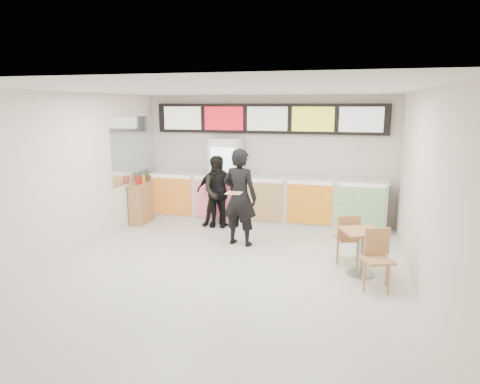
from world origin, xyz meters
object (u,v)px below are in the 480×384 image
(service_counter, at_px, (264,199))
(drinks_fridge, at_px, (226,180))
(cafe_table, at_px, (362,244))
(condiment_ledge, at_px, (142,203))
(customer_left, at_px, (219,192))
(customer_main, at_px, (240,197))
(customer_mid, at_px, (218,192))

(service_counter, bearing_deg, drinks_fridge, 179.01)
(cafe_table, height_order, condiment_ledge, condiment_ledge)
(customer_left, distance_m, cafe_table, 3.82)
(service_counter, distance_m, customer_main, 1.75)
(service_counter, relative_size, cafe_table, 3.49)
(customer_left, xyz_separation_m, condiment_ledge, (-1.87, -0.13, -0.34))
(service_counter, relative_size, condiment_ledge, 4.92)
(customer_left, distance_m, condiment_ledge, 1.91)
(service_counter, distance_m, customer_mid, 1.15)
(drinks_fridge, xyz_separation_m, customer_left, (-0.01, -0.56, -0.18))
(customer_main, bearing_deg, service_counter, -83.75)
(drinks_fridge, xyz_separation_m, customer_mid, (-0.04, -0.56, -0.18))
(customer_left, distance_m, customer_mid, 0.03)
(service_counter, bearing_deg, customer_mid, -150.76)
(service_counter, relative_size, customer_main, 2.85)
(condiment_ledge, bearing_deg, service_counter, 13.46)
(drinks_fridge, height_order, customer_mid, drinks_fridge)
(service_counter, xyz_separation_m, condiment_ledge, (-2.82, -0.67, -0.09))
(drinks_fridge, relative_size, customer_left, 1.22)
(customer_mid, distance_m, condiment_ledge, 1.88)
(customer_main, xyz_separation_m, customer_left, (-0.81, 1.15, -0.15))
(condiment_ledge, bearing_deg, customer_left, 4.05)
(drinks_fridge, bearing_deg, cafe_table, -41.03)
(customer_left, height_order, cafe_table, customer_left)
(customer_main, bearing_deg, customer_mid, -42.95)
(customer_main, xyz_separation_m, condiment_ledge, (-2.68, 1.02, -0.49))
(service_counter, distance_m, condiment_ledge, 2.90)
(service_counter, relative_size, customer_left, 3.39)
(service_counter, bearing_deg, customer_main, -94.84)
(service_counter, bearing_deg, condiment_ledge, -166.54)
(customer_left, xyz_separation_m, cafe_table, (3.14, -2.16, -0.29))
(customer_mid, relative_size, cafe_table, 1.03)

